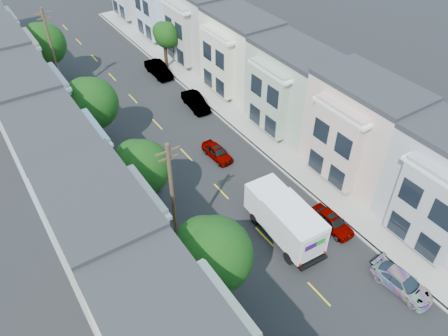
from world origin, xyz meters
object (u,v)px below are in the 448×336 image
tree_c (142,168)px  parked_right_d (159,69)px  parked_right_a (402,282)px  tree_far_r (166,36)px  parked_right_b (332,221)px  utility_pole_far (54,56)px  parked_left_c (205,254)px  parked_right_c (195,102)px  tree_b (212,256)px  fedex_truck (285,218)px  parked_left_d (142,173)px  utility_pole_near (173,205)px  lead_sedan (217,152)px  tree_e (43,45)px  tree_d (91,104)px

tree_c → parked_right_d: 23.62m
parked_right_a → tree_far_r: bearing=81.6°
tree_far_r → parked_right_b: tree_far_r is taller
utility_pole_far → parked_right_a: (11.20, -36.65, -4.52)m
parked_right_b → tree_far_r: bearing=85.1°
utility_pole_far → parked_right_a: 38.59m
parked_left_c → parked_right_c: bearing=61.8°
tree_b → fedex_truck: bearing=16.0°
tree_far_r → parked_right_a: tree_far_r is taller
tree_b → parked_right_d: (11.20, 30.08, -4.21)m
tree_far_r → parked_left_d: (-11.79, -17.47, -3.33)m
parked_left_d → parked_left_c: bearing=-87.2°
utility_pole_near → parked_right_b: size_ratio=2.52×
tree_b → parked_left_c: (1.40, 3.39, -4.27)m
tree_c → lead_sedan: tree_c is taller
fedex_truck → tree_b: bearing=-161.2°
utility_pole_far → parked_left_c: size_ratio=2.33×
tree_e → fedex_truck: bearing=-76.9°
tree_d → tree_far_r: tree_d is taller
tree_b → parked_left_c: 5.63m
tree_far_r → parked_right_d: (-1.99, -1.24, -3.29)m
parked_right_d → tree_c: bearing=-118.8°
parked_right_c → parked_left_d: bearing=-137.7°
tree_b → utility_pole_far: size_ratio=0.74×
tree_b → lead_sedan: bearing=56.6°
tree_b → fedex_truck: 8.49m
lead_sedan → parked_right_a: bearing=-84.4°
tree_b → tree_c: (-0.00, 9.69, -0.13)m
parked_left_c → parked_right_b: 10.16m
parked_left_d → parked_right_b: 16.38m
tree_d → lead_sedan: bearing=-40.5°
parked_right_c → tree_c: bearing=-129.0°
fedex_truck → parked_left_c: bearing=171.7°
tree_b → parked_right_a: bearing=-27.7°
fedex_truck → parked_right_d: 28.16m
parked_right_d → parked_left_d: bearing=-121.1°
tree_b → lead_sedan: 16.04m
parked_right_d → parked_right_b: bearing=-90.0°
utility_pole_far → parked_right_b: size_ratio=2.52×
tree_c → parked_left_d: (1.40, 4.16, -4.12)m
parked_right_c → tree_e: bearing=134.6°
tree_c → tree_d: bearing=90.0°
utility_pole_near → fedex_truck: utility_pole_near is taller
tree_c → parked_right_d: bearing=61.2°
tree_c → parked_right_c: (11.20, 11.67, -4.14)m
tree_b → lead_sedan: size_ratio=1.95×
tree_far_r → lead_sedan: bearing=-104.3°
tree_far_r → utility_pole_far: size_ratio=0.57×
tree_d → tree_far_r: size_ratio=1.28×
tree_d → parked_right_a: 28.65m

